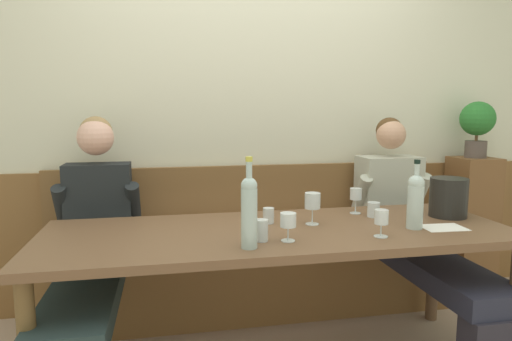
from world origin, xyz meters
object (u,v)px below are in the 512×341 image
Objects in this scene: dining_table at (279,244)px; wine_glass_left_end at (381,218)px; potted_plant at (477,123)px; water_tumbler_center at (269,216)px; ice_bucket at (448,197)px; wine_bottle_clear_water at (249,209)px; wine_glass_near_bucket at (356,195)px; person_right_seat at (414,227)px; person_left_seat at (91,244)px; wine_bottle_green_tall at (415,199)px; wall_bench at (254,270)px; wine_glass_center_rear at (288,221)px; wine_glass_mid_left at (312,202)px; water_tumbler_left at (261,230)px; water_tumbler_right at (373,210)px.

dining_table is 0.51m from wine_glass_left_end.
dining_table is 1.83m from potted_plant.
ice_bucket is at bearing -2.86° from water_tumbler_center.
wine_bottle_clear_water reaches higher than wine_glass_near_bucket.
person_right_seat is at bearing 11.53° from water_tumbler_center.
water_tumbler_center is at bearing 102.48° from dining_table.
person_left_seat is 3.72× the size of wine_bottle_green_tall.
person_right_seat is (0.91, 0.32, -0.04)m from dining_table.
person_right_seat is at bearing -21.03° from wall_bench.
dining_table is 17.83× the size of wine_glass_center_rear.
wine_glass_center_rear reaches higher than water_tumbler_center.
wall_bench is 12.18× the size of ice_bucket.
wine_bottle_clear_water is at bearing -139.92° from wine_glass_mid_left.
water_tumbler_left is (-0.79, -0.06, -0.10)m from wine_bottle_green_tall.
wine_glass_near_bucket is 1.79× the size of water_tumbler_right.
wine_glass_left_end is 0.47m from wine_glass_near_bucket.
wine_glass_near_bucket is (0.08, 0.47, 0.02)m from wine_glass_left_end.
water_tumbler_right is at bearing 14.42° from dining_table.
water_tumbler_center is (-0.01, 0.33, -0.05)m from wine_glass_center_rear.
person_left_seat is 9.97× the size of wine_glass_left_end.
wine_glass_left_end is at bearing -155.24° from wine_bottle_green_tall.
wine_glass_center_rear is (-0.93, -0.52, 0.21)m from person_right_seat.
potted_plant is at bearing 23.76° from dining_table.
wine_glass_mid_left is (-0.32, -0.19, 0.01)m from wine_glass_near_bucket.
ice_bucket is 2.65× the size of water_tumbler_right.
wine_glass_center_rear is at bearing -150.64° from person_right_seat.
ice_bucket reaches higher than wine_glass_left_end.
wall_bench is at bearing 137.27° from water_tumbler_right.
water_tumbler_left is (-1.10, -0.26, -0.06)m from ice_bucket.
wall_bench is 26.64× the size of water_tumbler_left.
ice_bucket is (0.97, 0.07, 0.18)m from dining_table.
water_tumbler_center is 0.99× the size of water_tumbler_right.
water_tumbler_right is (0.59, 0.02, 0.00)m from water_tumbler_center.
wine_bottle_green_tall is 2.37× the size of wine_glass_near_bucket.
person_left_seat reaches higher than water_tumbler_center.
person_right_seat is 9.86× the size of wine_glass_left_end.
wine_glass_near_bucket is 1.80× the size of water_tumbler_center.
wine_bottle_green_tall is at bearing 24.76° from wine_glass_left_end.
wine_glass_near_bucket is (0.70, 0.51, -0.06)m from wine_bottle_clear_water.
person_right_seat is at bearing -150.40° from potted_plant.
wine_bottle_clear_water is at bearing -151.57° from potted_plant.
wall_bench and ice_bucket have the same top height.
ice_bucket reaches higher than wine_glass_mid_left.
wine_glass_near_bucket reaches higher than water_tumbler_right.
wine_bottle_clear_water is 0.88m from water_tumbler_right.
water_tumbler_left is at bearing -175.37° from wine_bottle_green_tall.
ice_bucket is 0.55× the size of wine_bottle_clear_water.
wall_bench is 20.31× the size of wine_glass_left_end.
ice_bucket reaches higher than dining_table.
water_tumbler_left is (0.80, -0.48, 0.16)m from person_left_seat.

